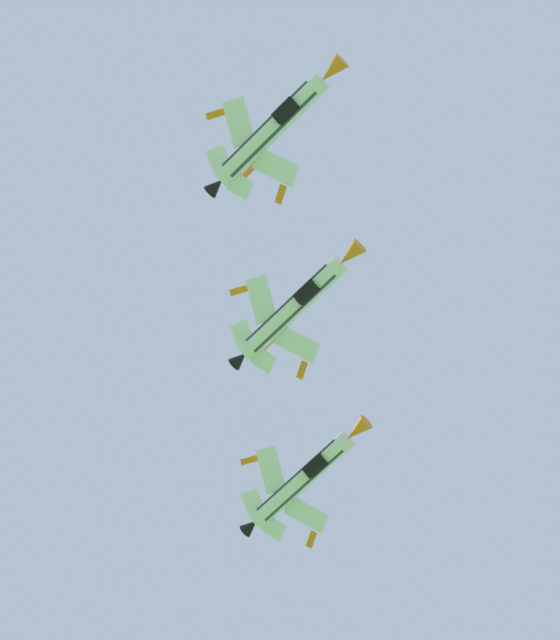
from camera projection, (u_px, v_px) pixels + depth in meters
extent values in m
cylinder|color=white|center=(272.00, 131.00, 132.23)|extent=(12.10, 4.03, 1.70)
cube|color=#383D47|center=(269.00, 130.00, 131.80)|extent=(10.16, 3.37, 1.15)
cone|color=orange|center=(332.00, 70.00, 130.32)|extent=(2.66, 2.01, 1.56)
cone|color=black|center=(216.00, 186.00, 134.03)|extent=(1.84, 1.65, 1.36)
ellipsoid|color=#192333|center=(297.00, 110.00, 132.10)|extent=(3.44, 2.13, 1.53)
cube|color=black|center=(286.00, 111.00, 130.91)|extent=(2.43, 1.79, 1.32)
cube|color=white|center=(275.00, 167.00, 131.80)|extent=(3.74, 3.97, 2.54)
cube|color=orange|center=(281.00, 194.00, 131.45)|extent=(1.61, 1.47, 0.51)
cube|color=white|center=(239.00, 123.00, 133.41)|extent=(2.85, 3.97, 2.54)
cube|color=orange|center=(215.00, 114.00, 134.36)|extent=(1.70, 1.03, 0.51)
cube|color=white|center=(240.00, 185.00, 133.12)|extent=(2.47, 2.53, 1.38)
cube|color=white|center=(219.00, 160.00, 134.06)|extent=(2.02, 2.19, 1.38)
cube|color=orange|center=(241.00, 173.00, 135.16)|extent=(2.87, 2.12, 2.26)
cylinder|color=white|center=(293.00, 309.00, 139.87)|extent=(12.10, 4.03, 1.70)
cube|color=#383D47|center=(291.00, 309.00, 139.43)|extent=(10.16, 3.39, 1.12)
cone|color=orange|center=(350.00, 255.00, 137.95)|extent=(2.66, 2.01, 1.56)
cone|color=black|center=(240.00, 359.00, 141.67)|extent=(1.84, 1.65, 1.36)
ellipsoid|color=#192333|center=(317.00, 289.00, 139.75)|extent=(3.44, 2.12, 1.52)
cube|color=black|center=(307.00, 292.00, 138.54)|extent=(2.43, 1.79, 1.30)
cube|color=white|center=(297.00, 344.00, 139.51)|extent=(3.78, 4.02, 2.44)
cube|color=orange|center=(302.00, 370.00, 139.22)|extent=(1.62, 1.48, 0.51)
cube|color=white|center=(261.00, 300.00, 140.98)|extent=(2.86, 4.03, 2.44)
cube|color=orange|center=(239.00, 291.00, 141.87)|extent=(1.70, 1.03, 0.51)
cube|color=white|center=(263.00, 360.00, 140.80)|extent=(2.48, 2.55, 1.33)
cube|color=white|center=(243.00, 334.00, 141.66)|extent=(2.03, 2.22, 1.33)
cube|color=orange|center=(263.00, 345.00, 142.82)|extent=(2.86, 2.06, 2.29)
cylinder|color=white|center=(302.00, 480.00, 145.54)|extent=(12.10, 4.03, 1.70)
cube|color=#383D47|center=(300.00, 480.00, 145.11)|extent=(10.17, 3.40, 1.08)
cone|color=orange|center=(357.00, 430.00, 143.63)|extent=(2.66, 2.01, 1.56)
cone|color=black|center=(251.00, 526.00, 147.35)|extent=(1.84, 1.65, 1.36)
ellipsoid|color=#192333|center=(324.00, 461.00, 145.43)|extent=(3.43, 2.11, 1.51)
cube|color=black|center=(315.00, 466.00, 144.21)|extent=(2.43, 1.78, 1.28)
cube|color=white|center=(306.00, 514.00, 145.27)|extent=(3.82, 4.07, 2.32)
cube|color=orange|center=(311.00, 539.00, 145.05)|extent=(1.62, 1.48, 0.49)
cube|color=white|center=(271.00, 470.00, 146.57)|extent=(2.88, 4.10, 2.32)
cube|color=orange|center=(249.00, 460.00, 147.39)|extent=(1.70, 1.04, 0.49)
cube|color=white|center=(273.00, 528.00, 146.53)|extent=(2.50, 2.58, 1.26)
cube|color=white|center=(253.00, 502.00, 147.29)|extent=(2.04, 2.25, 1.26)
cube|color=orange|center=(273.00, 511.00, 148.51)|extent=(2.84, 1.98, 2.34)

